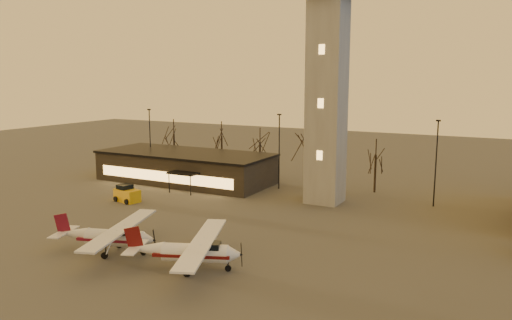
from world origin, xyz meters
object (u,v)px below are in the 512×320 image
(control_tower, at_px, (328,65))
(service_cart, at_px, (127,195))
(cessna_front, at_px, (197,256))
(terminal, at_px, (185,167))
(cessna_rear, at_px, (117,241))

(control_tower, height_order, service_cart, control_tower)
(control_tower, height_order, cessna_front, control_tower)
(terminal, height_order, cessna_rear, terminal)
(cessna_rear, bearing_deg, cessna_front, -16.82)
(terminal, relative_size, service_cart, 7.21)
(terminal, bearing_deg, service_cart, -87.01)
(terminal, xyz_separation_m, cessna_front, (20.72, -27.11, -0.99))
(cessna_rear, xyz_separation_m, service_cart, (-11.84, 14.27, -0.36))
(cessna_front, bearing_deg, cessna_rear, 159.32)
(control_tower, distance_m, cessna_rear, 30.96)
(cessna_rear, bearing_deg, control_tower, 51.67)
(control_tower, relative_size, terminal, 1.28)
(terminal, distance_m, cessna_front, 34.14)
(cessna_rear, relative_size, service_cart, 3.41)
(terminal, bearing_deg, cessna_front, -52.61)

